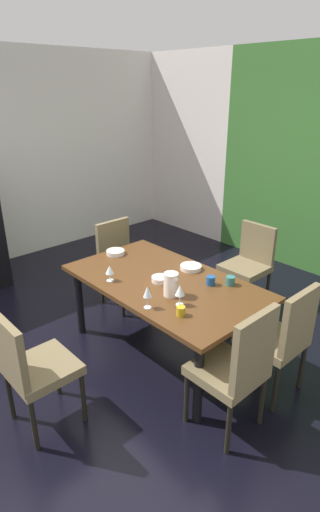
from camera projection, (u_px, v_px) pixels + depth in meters
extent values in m
cube|color=black|center=(119.00, 346.00, 3.79)|extent=(5.60, 5.88, 0.02)
cube|color=silver|center=(186.00, 146.00, 6.36)|extent=(1.71, 0.10, 2.76)
cube|color=#4F2F16|center=(165.00, 282.00, 3.45)|extent=(1.76, 1.00, 0.04)
cylinder|color=black|center=(142.00, 277.00, 4.37)|extent=(0.07, 0.07, 0.68)
cylinder|color=black|center=(263.00, 338.00, 3.31)|extent=(0.07, 0.07, 0.68)
cylinder|color=black|center=(79.00, 302.00, 3.87)|extent=(0.07, 0.07, 0.68)
cylinder|color=black|center=(198.00, 382.00, 2.82)|extent=(0.07, 0.07, 0.68)
cube|color=brown|center=(245.00, 268.00, 4.30)|extent=(0.44, 0.44, 0.07)
cube|color=brown|center=(258.00, 244.00, 4.33)|extent=(0.42, 0.05, 0.45)
cylinder|color=black|center=(247.00, 301.00, 4.15)|extent=(0.04, 0.04, 0.42)
cylinder|color=black|center=(218.00, 288.00, 4.41)|extent=(0.04, 0.04, 0.42)
cylinder|color=black|center=(267.00, 289.00, 4.38)|extent=(0.04, 0.04, 0.42)
cylinder|color=black|center=(239.00, 278.00, 4.64)|extent=(0.04, 0.04, 0.42)
cube|color=brown|center=(42.00, 368.00, 2.78)|extent=(0.44, 0.44, 0.07)
cube|color=brown|center=(10.00, 352.00, 2.56)|extent=(0.42, 0.05, 0.47)
cylinder|color=black|center=(57.00, 371.00, 3.12)|extent=(0.04, 0.04, 0.42)
cylinder|color=black|center=(83.00, 397.00, 2.87)|extent=(0.04, 0.04, 0.42)
cylinder|color=black|center=(10.00, 395.00, 2.89)|extent=(0.04, 0.04, 0.42)
cylinder|color=black|center=(34.00, 425.00, 2.63)|extent=(0.04, 0.04, 0.42)
cube|color=brown|center=(271.00, 339.00, 3.10)|extent=(0.44, 0.44, 0.07)
cube|color=brown|center=(299.00, 323.00, 2.86)|extent=(0.05, 0.42, 0.50)
cylinder|color=black|center=(234.00, 364.00, 3.20)|extent=(0.04, 0.04, 0.42)
cylinder|color=black|center=(262.00, 345.00, 3.44)|extent=(0.04, 0.04, 0.42)
cylinder|color=black|center=(276.00, 389.00, 2.95)|extent=(0.04, 0.04, 0.42)
cylinder|color=black|center=(302.00, 366.00, 3.18)|extent=(0.04, 0.04, 0.42)
cube|color=brown|center=(226.00, 371.00, 2.75)|extent=(0.44, 0.44, 0.07)
cube|color=brown|center=(254.00, 352.00, 2.51)|extent=(0.05, 0.42, 0.54)
cylinder|color=black|center=(186.00, 398.00, 2.86)|extent=(0.04, 0.04, 0.42)
cylinder|color=black|center=(220.00, 374.00, 3.10)|extent=(0.04, 0.04, 0.42)
cylinder|color=black|center=(228.00, 429.00, 2.60)|extent=(0.04, 0.04, 0.42)
cylinder|color=black|center=(262.00, 400.00, 2.84)|extent=(0.04, 0.04, 0.42)
cube|color=brown|center=(125.00, 266.00, 4.34)|extent=(0.44, 0.44, 0.07)
cube|color=brown|center=(113.00, 241.00, 4.38)|extent=(0.05, 0.42, 0.47)
cylinder|color=black|center=(150.00, 287.00, 4.43)|extent=(0.04, 0.04, 0.42)
cylinder|color=black|center=(123.00, 298.00, 4.19)|extent=(0.04, 0.04, 0.42)
cylinder|color=black|center=(129.00, 276.00, 4.69)|extent=(0.04, 0.04, 0.42)
cylinder|color=black|center=(102.00, 286.00, 4.45)|extent=(0.04, 0.04, 0.42)
cylinder|color=silver|center=(148.00, 307.00, 3.02)|extent=(0.06, 0.06, 0.00)
cylinder|color=silver|center=(148.00, 302.00, 3.00)|extent=(0.01, 0.01, 0.09)
cone|color=silver|center=(147.00, 291.00, 2.96)|extent=(0.07, 0.07, 0.09)
cylinder|color=silver|center=(110.00, 280.00, 3.44)|extent=(0.06, 0.06, 0.00)
cylinder|color=silver|center=(110.00, 277.00, 3.42)|extent=(0.01, 0.01, 0.06)
cone|color=silver|center=(110.00, 270.00, 3.40)|extent=(0.07, 0.07, 0.07)
cylinder|color=silver|center=(180.00, 305.00, 3.06)|extent=(0.06, 0.06, 0.00)
cylinder|color=silver|center=(180.00, 300.00, 3.04)|extent=(0.01, 0.01, 0.08)
cone|color=silver|center=(180.00, 290.00, 3.01)|extent=(0.07, 0.07, 0.09)
cylinder|color=silver|center=(116.00, 252.00, 3.97)|extent=(0.18, 0.18, 0.04)
cylinder|color=silver|center=(191.00, 267.00, 3.64)|extent=(0.20, 0.20, 0.04)
cylinder|color=white|center=(160.00, 279.00, 3.41)|extent=(0.15, 0.15, 0.05)
cylinder|color=navy|center=(211.00, 281.00, 3.35)|extent=(0.07, 0.07, 0.08)
cylinder|color=gold|center=(181.00, 311.00, 2.90)|extent=(0.07, 0.07, 0.07)
cylinder|color=#2E6B6B|center=(230.00, 281.00, 3.35)|extent=(0.08, 0.08, 0.08)
cylinder|color=silver|center=(171.00, 284.00, 3.16)|extent=(0.12, 0.12, 0.19)
cone|color=silver|center=(176.00, 277.00, 3.09)|extent=(0.04, 0.04, 0.03)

